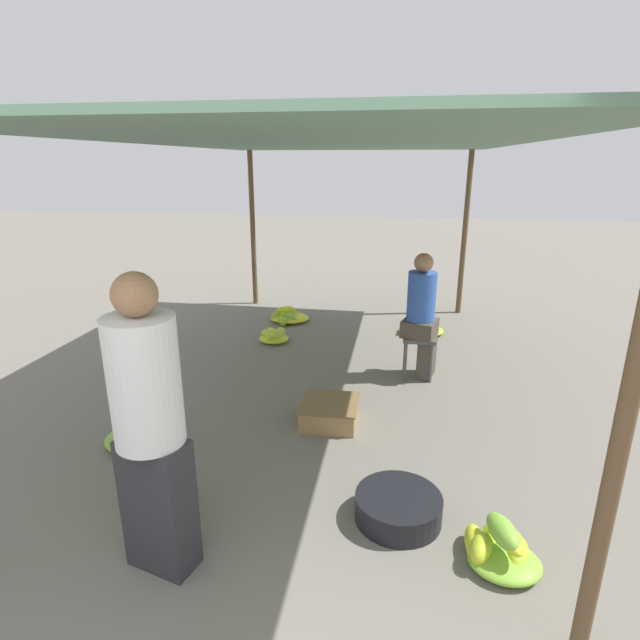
% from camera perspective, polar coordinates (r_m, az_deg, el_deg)
% --- Properties ---
extents(canopy_post_front_right, '(0.08, 0.08, 2.43)m').
position_cam_1_polar(canopy_post_front_right, '(2.42, 31.27, -10.99)').
color(canopy_post_front_right, brown).
rests_on(canopy_post_front_right, ground).
extents(canopy_post_back_left, '(0.08, 0.08, 2.43)m').
position_cam_1_polar(canopy_post_back_left, '(8.20, -7.68, 10.15)').
color(canopy_post_back_left, brown).
rests_on(canopy_post_back_left, ground).
extents(canopy_post_back_right, '(0.08, 0.08, 2.43)m').
position_cam_1_polar(canopy_post_back_right, '(7.90, 16.20, 9.33)').
color(canopy_post_back_right, brown).
rests_on(canopy_post_back_right, ground).
extents(canopy_tarp, '(3.70, 6.21, 0.04)m').
position_cam_1_polar(canopy_tarp, '(4.93, 0.96, 19.80)').
color(canopy_tarp, '#567A60').
rests_on(canopy_tarp, canopy_post_front_left).
extents(vendor_foreground, '(0.46, 0.46, 1.76)m').
position_cam_1_polar(vendor_foreground, '(2.90, -18.87, -11.34)').
color(vendor_foreground, '#2D2D33').
rests_on(vendor_foreground, ground).
extents(stool, '(0.34, 0.34, 0.48)m').
position_cam_1_polar(stool, '(5.52, 11.19, -2.73)').
color(stool, '#4C4C4C').
rests_on(stool, ground).
extents(vendor_seated, '(0.43, 0.43, 1.38)m').
position_cam_1_polar(vendor_seated, '(5.42, 11.63, 0.73)').
color(vendor_seated, '#4C4238').
rests_on(vendor_seated, ground).
extents(basin_black, '(0.58, 0.58, 0.18)m').
position_cam_1_polar(basin_black, '(3.56, 8.93, -20.39)').
color(basin_black, black).
rests_on(basin_black, ground).
extents(banana_pile_left_0, '(0.61, 0.58, 0.24)m').
position_cam_1_polar(banana_pile_left_0, '(4.52, -19.78, -12.61)').
color(banana_pile_left_0, '#9AC230').
rests_on(banana_pile_left_0, ground).
extents(banana_pile_left_1, '(0.40, 0.44, 0.18)m').
position_cam_1_polar(banana_pile_left_1, '(6.60, -5.38, -1.81)').
color(banana_pile_left_1, '#AAC82E').
rests_on(banana_pile_left_1, ground).
extents(banana_pile_left_2, '(0.58, 0.60, 0.23)m').
position_cam_1_polar(banana_pile_left_2, '(7.42, -3.67, 0.41)').
color(banana_pile_left_2, '#7EB736').
rests_on(banana_pile_left_2, ground).
extents(banana_pile_left_3, '(0.56, 0.40, 0.28)m').
position_cam_1_polar(banana_pile_left_3, '(3.86, -18.47, -17.45)').
color(banana_pile_left_3, '#85B934').
rests_on(banana_pile_left_3, ground).
extents(banana_pile_right_0, '(0.45, 0.49, 0.29)m').
position_cam_1_polar(banana_pile_right_0, '(3.41, 19.68, -23.34)').
color(banana_pile_right_0, '#AAC82E').
rests_on(banana_pile_right_0, ground).
extents(banana_pile_right_1, '(0.65, 0.63, 0.26)m').
position_cam_1_polar(banana_pile_right_1, '(7.04, 11.25, -0.91)').
color(banana_pile_right_1, '#92BF32').
rests_on(banana_pile_right_1, ground).
extents(crate_near, '(0.50, 0.50, 0.20)m').
position_cam_1_polar(crate_near, '(4.60, 1.11, -10.48)').
color(crate_near, '#9E7A4C').
rests_on(crate_near, ground).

